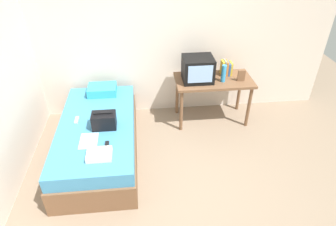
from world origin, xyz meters
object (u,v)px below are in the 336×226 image
object	(u,v)px
tv	(198,69)
water_bottle	(224,73)
bed	(99,139)
picture_frame	(241,76)
folded_towel	(99,154)
pillow	(102,90)
book_row	(226,68)
desk	(213,84)
remote_silver	(77,120)
remote_dark	(107,146)
handbag	(104,121)
magazine	(89,141)

from	to	relation	value
tv	water_bottle	distance (m)	0.38
bed	picture_frame	world-z (taller)	picture_frame
folded_towel	pillow	bearing A→B (deg)	93.08
tv	book_row	bearing A→B (deg)	16.67
pillow	folded_towel	distance (m)	1.42
desk	pillow	bearing A→B (deg)	176.87
water_bottle	remote_silver	distance (m)	2.17
book_row	remote_dark	world-z (taller)	book_row
pillow	handbag	distance (m)	0.87
water_bottle	book_row	world-z (taller)	water_bottle
bed	remote_dark	world-z (taller)	remote_dark
magazine	remote_dark	distance (m)	0.26
book_row	magazine	world-z (taller)	book_row
picture_frame	remote_dark	size ratio (longest dim) A/B	1.10
bed	handbag	bearing A→B (deg)	-38.02
picture_frame	magazine	bearing A→B (deg)	-156.20
handbag	magazine	xyz separation A→B (m)	(-0.17, -0.27, -0.10)
desk	book_row	size ratio (longest dim) A/B	4.89
tv	book_row	size ratio (longest dim) A/B	1.85
pillow	remote_dark	size ratio (longest dim) A/B	2.69
picture_frame	magazine	size ratio (longest dim) A/B	0.59
pillow	folded_towel	bearing A→B (deg)	-86.92
picture_frame	pillow	xyz separation A→B (m)	(-2.07, 0.19, -0.22)
desk	magazine	xyz separation A→B (m)	(-1.76, -1.04, -0.10)
water_bottle	remote_silver	xyz separation A→B (m)	(-2.08, -0.51, -0.32)
desk	picture_frame	distance (m)	0.43
water_bottle	remote_silver	world-z (taller)	water_bottle
desk	handbag	distance (m)	1.77
bed	pillow	distance (m)	0.84
book_row	remote_dark	bearing A→B (deg)	-143.40
folded_towel	book_row	bearing A→B (deg)	38.78
bed	folded_towel	bearing A→B (deg)	-81.01
pillow	magazine	world-z (taller)	pillow
picture_frame	pillow	bearing A→B (deg)	174.83
remote_silver	folded_towel	xyz separation A→B (m)	(0.36, -0.73, 0.02)
tv	handbag	size ratio (longest dim) A/B	1.47
bed	tv	xyz separation A→B (m)	(1.45, 0.67, 0.65)
picture_frame	book_row	bearing A→B (deg)	125.88
book_row	picture_frame	world-z (taller)	book_row
desk	water_bottle	xyz separation A→B (m)	(0.11, -0.08, 0.22)
magazine	desk	bearing A→B (deg)	30.57
picture_frame	pillow	world-z (taller)	picture_frame
remote_dark	remote_silver	xyz separation A→B (m)	(-0.43, 0.57, 0.00)
handbag	folded_towel	world-z (taller)	handbag
bed	remote_silver	size ratio (longest dim) A/B	13.89
picture_frame	tv	bearing A→B (deg)	171.93
remote_dark	folded_towel	world-z (taller)	folded_towel
bed	folded_towel	world-z (taller)	folded_towel
magazine	tv	bearing A→B (deg)	34.54
tv	remote_dark	xyz separation A→B (m)	(-1.28, -1.16, -0.37)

